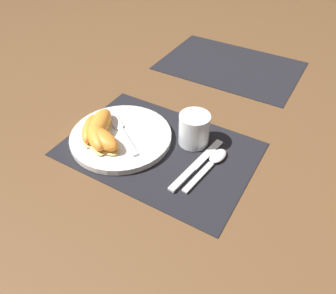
{
  "coord_description": "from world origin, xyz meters",
  "views": [
    {
      "loc": [
        0.34,
        -0.53,
        0.57
      ],
      "look_at": [
        0.03,
        -0.0,
        0.02
      ],
      "focal_mm": 35.0,
      "sensor_mm": 36.0,
      "label": 1
    }
  ],
  "objects_px": {
    "knife": "(196,165)",
    "spoon": "(213,161)",
    "juice_glass": "(194,131)",
    "citrus_wedge_2": "(97,136)",
    "plate": "(121,137)",
    "citrus_wedge_3": "(101,139)",
    "citrus_wedge_1": "(90,130)",
    "fork": "(121,130)",
    "citrus_wedge_0": "(100,125)"
  },
  "relations": [
    {
      "from": "juice_glass",
      "to": "citrus_wedge_1",
      "type": "bearing_deg",
      "value": -151.31
    },
    {
      "from": "citrus_wedge_2",
      "to": "citrus_wedge_1",
      "type": "bearing_deg",
      "value": 159.64
    },
    {
      "from": "juice_glass",
      "to": "citrus_wedge_2",
      "type": "xyz_separation_m",
      "value": [
        -0.2,
        -0.14,
        -0.0
      ]
    },
    {
      "from": "juice_glass",
      "to": "citrus_wedge_0",
      "type": "bearing_deg",
      "value": -155.36
    },
    {
      "from": "citrus_wedge_3",
      "to": "citrus_wedge_1",
      "type": "bearing_deg",
      "value": 161.78
    },
    {
      "from": "knife",
      "to": "spoon",
      "type": "distance_m",
      "value": 0.04
    },
    {
      "from": "citrus_wedge_1",
      "to": "citrus_wedge_3",
      "type": "bearing_deg",
      "value": -18.22
    },
    {
      "from": "plate",
      "to": "juice_glass",
      "type": "distance_m",
      "value": 0.19
    },
    {
      "from": "spoon",
      "to": "juice_glass",
      "type": "bearing_deg",
      "value": 149.3
    },
    {
      "from": "citrus_wedge_3",
      "to": "citrus_wedge_0",
      "type": "bearing_deg",
      "value": 131.87
    },
    {
      "from": "juice_glass",
      "to": "spoon",
      "type": "distance_m",
      "value": 0.1
    },
    {
      "from": "fork",
      "to": "citrus_wedge_3",
      "type": "bearing_deg",
      "value": -97.3
    },
    {
      "from": "citrus_wedge_0",
      "to": "knife",
      "type": "bearing_deg",
      "value": 5.31
    },
    {
      "from": "plate",
      "to": "citrus_wedge_1",
      "type": "distance_m",
      "value": 0.08
    },
    {
      "from": "fork",
      "to": "citrus_wedge_0",
      "type": "bearing_deg",
      "value": -148.22
    },
    {
      "from": "citrus_wedge_1",
      "to": "citrus_wedge_3",
      "type": "height_order",
      "value": "citrus_wedge_3"
    },
    {
      "from": "citrus_wedge_2",
      "to": "citrus_wedge_3",
      "type": "relative_size",
      "value": 0.94
    },
    {
      "from": "fork",
      "to": "citrus_wedge_3",
      "type": "distance_m",
      "value": 0.07
    },
    {
      "from": "knife",
      "to": "spoon",
      "type": "bearing_deg",
      "value": 46.52
    },
    {
      "from": "spoon",
      "to": "citrus_wedge_0",
      "type": "height_order",
      "value": "citrus_wedge_0"
    },
    {
      "from": "spoon",
      "to": "citrus_wedge_1",
      "type": "bearing_deg",
      "value": -165.19
    },
    {
      "from": "plate",
      "to": "juice_glass",
      "type": "relative_size",
      "value": 3.16
    },
    {
      "from": "spoon",
      "to": "citrus_wedge_1",
      "type": "xyz_separation_m",
      "value": [
        -0.31,
        -0.08,
        0.03
      ]
    },
    {
      "from": "fork",
      "to": "citrus_wedge_2",
      "type": "bearing_deg",
      "value": -111.03
    },
    {
      "from": "juice_glass",
      "to": "knife",
      "type": "xyz_separation_m",
      "value": [
        0.05,
        -0.08,
        -0.03
      ]
    },
    {
      "from": "juice_glass",
      "to": "fork",
      "type": "relative_size",
      "value": 0.5
    },
    {
      "from": "citrus_wedge_3",
      "to": "fork",
      "type": "bearing_deg",
      "value": 82.7
    },
    {
      "from": "spoon",
      "to": "citrus_wedge_0",
      "type": "xyz_separation_m",
      "value": [
        -0.3,
        -0.06,
        0.03
      ]
    },
    {
      "from": "juice_glass",
      "to": "citrus_wedge_2",
      "type": "bearing_deg",
      "value": -145.58
    },
    {
      "from": "juice_glass",
      "to": "citrus_wedge_1",
      "type": "xyz_separation_m",
      "value": [
        -0.23,
        -0.13,
        -0.0
      ]
    },
    {
      "from": "spoon",
      "to": "citrus_wedge_3",
      "type": "relative_size",
      "value": 1.31
    },
    {
      "from": "plate",
      "to": "citrus_wedge_1",
      "type": "relative_size",
      "value": 2.29
    },
    {
      "from": "plate",
      "to": "fork",
      "type": "distance_m",
      "value": 0.02
    },
    {
      "from": "fork",
      "to": "citrus_wedge_0",
      "type": "distance_m",
      "value": 0.06
    },
    {
      "from": "juice_glass",
      "to": "citrus_wedge_0",
      "type": "xyz_separation_m",
      "value": [
        -0.22,
        -0.1,
        -0.0
      ]
    },
    {
      "from": "juice_glass",
      "to": "citrus_wedge_0",
      "type": "relative_size",
      "value": 0.6
    },
    {
      "from": "knife",
      "to": "citrus_wedge_2",
      "type": "xyz_separation_m",
      "value": [
        -0.25,
        -0.06,
        0.03
      ]
    },
    {
      "from": "plate",
      "to": "citrus_wedge_0",
      "type": "xyz_separation_m",
      "value": [
        -0.05,
        -0.02,
        0.03
      ]
    },
    {
      "from": "plate",
      "to": "juice_glass",
      "type": "height_order",
      "value": "juice_glass"
    },
    {
      "from": "citrus_wedge_2",
      "to": "citrus_wedge_3",
      "type": "xyz_separation_m",
      "value": [
        0.02,
        -0.0,
        -0.0
      ]
    },
    {
      "from": "juice_glass",
      "to": "citrus_wedge_3",
      "type": "bearing_deg",
      "value": -142.57
    },
    {
      "from": "fork",
      "to": "citrus_wedge_1",
      "type": "height_order",
      "value": "citrus_wedge_1"
    },
    {
      "from": "citrus_wedge_1",
      "to": "citrus_wedge_3",
      "type": "distance_m",
      "value": 0.05
    },
    {
      "from": "spoon",
      "to": "citrus_wedge_0",
      "type": "distance_m",
      "value": 0.31
    },
    {
      "from": "citrus_wedge_1",
      "to": "citrus_wedge_2",
      "type": "relative_size",
      "value": 0.92
    },
    {
      "from": "fork",
      "to": "citrus_wedge_1",
      "type": "distance_m",
      "value": 0.08
    },
    {
      "from": "knife",
      "to": "fork",
      "type": "bearing_deg",
      "value": 179.27
    },
    {
      "from": "knife",
      "to": "citrus_wedge_3",
      "type": "distance_m",
      "value": 0.25
    },
    {
      "from": "plate",
      "to": "citrus_wedge_3",
      "type": "bearing_deg",
      "value": -108.11
    },
    {
      "from": "juice_glass",
      "to": "spoon",
      "type": "relative_size",
      "value": 0.48
    }
  ]
}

